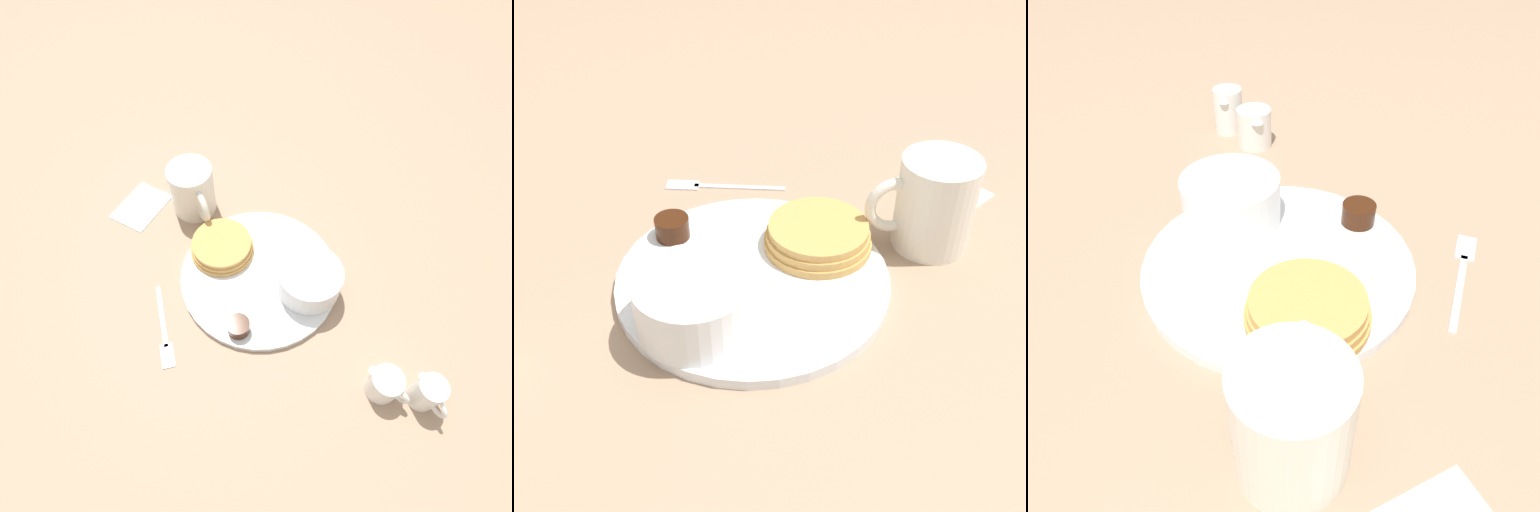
# 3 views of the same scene
# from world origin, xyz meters

# --- Properties ---
(ground_plane) EXTENTS (4.00, 4.00, 0.00)m
(ground_plane) POSITION_xyz_m (0.00, 0.00, 0.00)
(ground_plane) COLOR #9E7F66
(plate) EXTENTS (0.28, 0.28, 0.01)m
(plate) POSITION_xyz_m (0.00, 0.00, 0.01)
(plate) COLOR white
(plate) RESTS_ON ground_plane
(pancake_stack) EXTENTS (0.11, 0.11, 0.03)m
(pancake_stack) POSITION_xyz_m (-0.01, -0.08, 0.03)
(pancake_stack) COLOR tan
(pancake_stack) RESTS_ON plate
(bowl) EXTENTS (0.11, 0.11, 0.05)m
(bowl) POSITION_xyz_m (-0.01, 0.09, 0.04)
(bowl) COLOR white
(bowl) RESTS_ON plate
(syrup_cup) EXTENTS (0.04, 0.04, 0.02)m
(syrup_cup) POSITION_xyz_m (0.11, 0.02, 0.02)
(syrup_cup) COLOR #38190A
(syrup_cup) RESTS_ON plate
(butter_ramekin) EXTENTS (0.05, 0.05, 0.04)m
(butter_ramekin) POSITION_xyz_m (-0.00, 0.11, 0.03)
(butter_ramekin) COLOR white
(butter_ramekin) RESTS_ON plate
(coffee_mug) EXTENTS (0.09, 0.11, 0.10)m
(coffee_mug) POSITION_xyz_m (-0.08, -0.18, 0.05)
(coffee_mug) COLOR silver
(coffee_mug) RESTS_ON ground_plane
(creamer_pitcher_near) EXTENTS (0.05, 0.07, 0.05)m
(creamer_pitcher_near) POSITION_xyz_m (0.09, 0.25, 0.03)
(creamer_pitcher_near) COLOR white
(creamer_pitcher_near) RESTS_ON ground_plane
(creamer_pitcher_far) EXTENTS (0.05, 0.06, 0.07)m
(creamer_pitcher_far) POSITION_xyz_m (0.08, 0.31, 0.03)
(creamer_pitcher_far) COLOR white
(creamer_pitcher_far) RESTS_ON ground_plane
(fork) EXTENTS (0.12, 0.11, 0.00)m
(fork) POSITION_xyz_m (0.17, -0.09, 0.00)
(fork) COLOR silver
(fork) RESTS_ON ground_plane
(napkin) EXTENTS (0.11, 0.08, 0.00)m
(napkin) POSITION_xyz_m (-0.03, -0.28, 0.00)
(napkin) COLOR white
(napkin) RESTS_ON ground_plane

